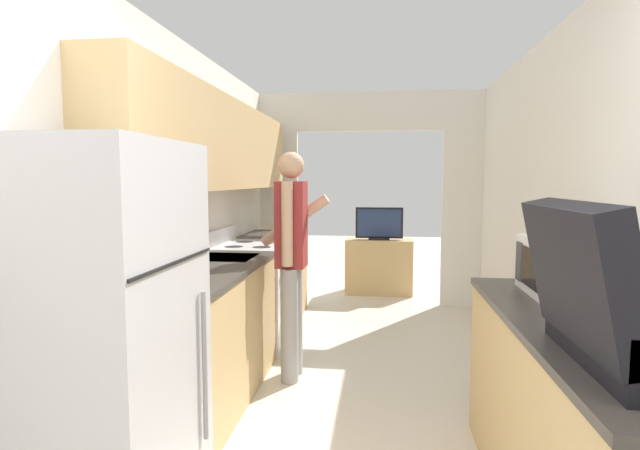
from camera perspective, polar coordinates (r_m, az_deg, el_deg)
wall_left at (r=3.61m, az=-15.91°, el=4.72°), size 0.38×7.17×2.50m
wall_right at (r=3.13m, az=29.03°, el=0.23°), size 0.06×7.17×2.50m
wall_far_with_doorway at (r=5.91m, az=5.59°, el=4.79°), size 3.00×0.06×2.50m
counter_left at (r=4.09m, az=-9.72°, el=-9.46°), size 0.62×3.52×0.91m
counter_right at (r=2.47m, az=28.04°, el=-20.11°), size 0.62×1.85×0.91m
refrigerator at (r=2.19m, az=-24.51°, el=-13.02°), size 0.72×0.74×1.63m
range_oven at (r=4.59m, az=-7.65°, el=-7.75°), size 0.66×0.77×1.05m
person at (r=3.69m, az=-3.28°, el=-3.78°), size 0.54×0.38×1.69m
suitcase at (r=1.84m, az=31.67°, el=-8.72°), size 0.54×0.67×0.51m
microwave at (r=2.78m, az=26.55°, el=-4.38°), size 0.39×0.51×0.29m
book_stack at (r=2.36m, az=28.68°, el=-8.63°), size 0.20×0.29×0.08m
tv_cabinet at (r=6.60m, az=6.73°, el=-4.69°), size 0.86×0.42×0.71m
television at (r=6.48m, az=6.78°, el=0.13°), size 0.61×0.16×0.42m
knife at (r=5.00m, az=-5.38°, el=-1.39°), size 0.06×0.30×0.02m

